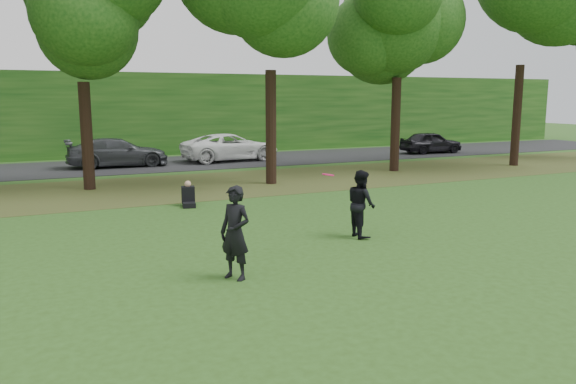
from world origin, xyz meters
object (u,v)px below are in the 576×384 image
(player_left, at_px, (235,233))
(frisbee, at_px, (328,175))
(player_right, at_px, (361,204))
(seated_person, at_px, (188,197))

(player_left, height_order, frisbee, frisbee)
(player_left, xyz_separation_m, frisbee, (2.45, 0.71, 0.92))
(player_right, distance_m, seated_person, 6.62)
(player_right, relative_size, frisbee, 4.53)
(player_left, xyz_separation_m, seated_person, (1.10, 7.77, -0.62))
(frisbee, bearing_deg, seated_person, 100.83)
(player_left, relative_size, player_right, 1.08)
(player_left, bearing_deg, frisbee, 73.97)
(player_left, bearing_deg, seated_person, 139.78)
(frisbee, relative_size, seated_person, 0.46)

